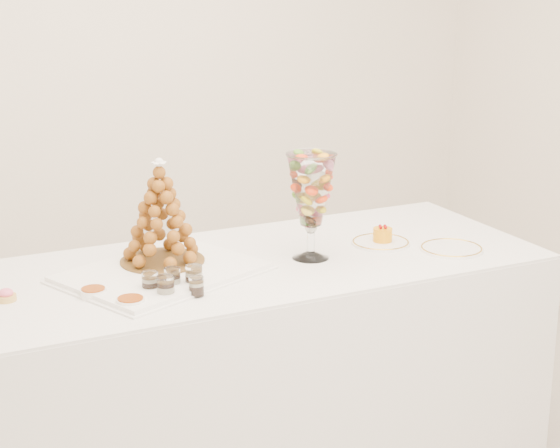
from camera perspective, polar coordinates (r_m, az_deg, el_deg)
buffet_table at (r=3.52m, az=-1.96°, el=-8.73°), size 2.21×0.99×0.82m
lace_tray at (r=3.25m, az=-7.22°, el=-2.95°), size 0.75×0.65×0.02m
macaron_vase at (r=3.35m, az=1.92°, el=2.02°), size 0.18×0.18×0.39m
cake_plate at (r=3.59m, az=6.15°, el=-1.15°), size 0.22×0.22×0.01m
spare_plate at (r=3.56m, az=10.41°, el=-1.50°), size 0.23×0.23×0.01m
pink_tart at (r=3.12m, az=-16.36°, el=-4.21°), size 0.07×0.07×0.04m
verrine_a at (r=3.08m, az=-7.92°, el=-3.55°), size 0.07×0.07×0.07m
verrine_b at (r=3.11m, az=-6.57°, el=-3.32°), size 0.06×0.06×0.07m
verrine_c at (r=3.12m, az=-5.27°, el=-3.20°), size 0.06×0.06×0.08m
verrine_d at (r=3.03m, az=-6.98°, el=-3.85°), size 0.07×0.07×0.08m
verrine_e at (r=3.04m, az=-5.12°, el=-3.81°), size 0.05×0.05×0.07m
ramekin_back at (r=3.09m, az=-11.31°, el=-4.15°), size 0.09×0.09×0.03m
ramekin_front at (r=2.98m, az=-9.10°, el=-4.78°), size 0.09×0.09×0.03m
croquembouche at (r=3.28m, az=-7.29°, el=0.73°), size 0.30×0.30×0.37m
mousse_cake at (r=3.59m, az=6.27°, el=-0.64°), size 0.07×0.07×0.06m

